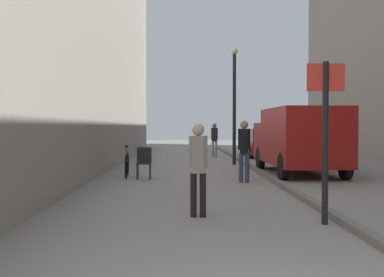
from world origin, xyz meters
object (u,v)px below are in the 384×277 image
object	(u,v)px
parked_car	(265,143)
street_sign_post	(325,128)
pedestrian_main_foreground	(198,163)
bicycle_leaning	(127,164)
lamp_post	(234,98)
cafe_chair_near_window	(144,161)
pedestrian_mid_block	(214,138)
pedestrian_far_crossing	(244,147)
delivery_van	(298,138)

from	to	relation	value
parked_car	street_sign_post	distance (m)	17.01
pedestrian_main_foreground	bicycle_leaning	size ratio (longest dim) A/B	0.91
lamp_post	cafe_chair_near_window	xyz separation A→B (m)	(-3.26, -5.12, -2.18)
pedestrian_main_foreground	parked_car	world-z (taller)	pedestrian_main_foreground
lamp_post	cafe_chair_near_window	world-z (taller)	lamp_post
pedestrian_mid_block	street_sign_post	size ratio (longest dim) A/B	0.66
pedestrian_mid_block	street_sign_post	bearing A→B (deg)	110.59
pedestrian_far_crossing	parked_car	world-z (taller)	pedestrian_far_crossing
pedestrian_mid_block	bicycle_leaning	world-z (taller)	pedestrian_mid_block
delivery_van	pedestrian_main_foreground	bearing A→B (deg)	-116.50
pedestrian_far_crossing	street_sign_post	world-z (taller)	street_sign_post
pedestrian_mid_block	cafe_chair_near_window	xyz separation A→B (m)	(-2.76, -9.72, -0.45)
bicycle_leaning	street_sign_post	bearing A→B (deg)	-65.65
bicycle_leaning	parked_car	bearing A→B (deg)	53.73
pedestrian_main_foreground	cafe_chair_near_window	xyz separation A→B (m)	(-1.42, 6.08, -0.39)
parked_car	bicycle_leaning	distance (m)	11.18
street_sign_post	lamp_post	xyz separation A→B (m)	(-0.17, 11.86, 1.18)
parked_car	lamp_post	bearing A→B (deg)	-111.44
bicycle_leaning	cafe_chair_near_window	bearing A→B (deg)	-53.22
delivery_van	cafe_chair_near_window	size ratio (longest dim) A/B	5.73
pedestrian_mid_block	street_sign_post	xyz separation A→B (m)	(0.67, -16.46, 0.55)
delivery_van	street_sign_post	distance (m)	8.38
pedestrian_main_foreground	street_sign_post	distance (m)	2.20
pedestrian_mid_block	parked_car	world-z (taller)	pedestrian_mid_block
pedestrian_main_foreground	pedestrian_far_crossing	xyz separation A→B (m)	(1.45, 5.06, 0.07)
street_sign_post	lamp_post	size ratio (longest dim) A/B	0.55
pedestrian_main_foreground	lamp_post	bearing A→B (deg)	-94.11
pedestrian_main_foreground	lamp_post	xyz separation A→B (m)	(1.84, 11.20, 1.79)
delivery_van	bicycle_leaning	size ratio (longest dim) A/B	3.05
street_sign_post	pedestrian_mid_block	bearing A→B (deg)	-86.04
pedestrian_far_crossing	street_sign_post	xyz separation A→B (m)	(0.56, -5.72, 0.55)
lamp_post	street_sign_post	bearing A→B (deg)	-89.19
pedestrian_mid_block	lamp_post	world-z (taller)	lamp_post
lamp_post	cafe_chair_near_window	distance (m)	6.45
parked_car	lamp_post	distance (m)	5.80
pedestrian_mid_block	pedestrian_main_foreground	bearing A→B (deg)	103.42
pedestrian_mid_block	cafe_chair_near_window	world-z (taller)	pedestrian_mid_block
parked_car	cafe_chair_near_window	world-z (taller)	parked_car
pedestrian_mid_block	delivery_van	xyz separation A→B (m)	(2.24, -8.24, 0.18)
parked_car	bicycle_leaning	world-z (taller)	parked_car
bicycle_leaning	pedestrian_mid_block	bearing A→B (deg)	65.58
pedestrian_far_crossing	street_sign_post	bearing A→B (deg)	106.14
pedestrian_far_crossing	street_sign_post	distance (m)	5.77
street_sign_post	bicycle_leaning	distance (m)	8.52
pedestrian_far_crossing	bicycle_leaning	distance (m)	3.91
cafe_chair_near_window	pedestrian_mid_block	bearing A→B (deg)	-106.81
cafe_chair_near_window	parked_car	bearing A→B (deg)	-118.83
bicycle_leaning	delivery_van	bearing A→B (deg)	4.05
parked_car	delivery_van	bearing A→B (deg)	-91.08
parked_car	bicycle_leaning	bearing A→B (deg)	-120.88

